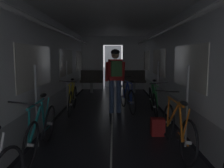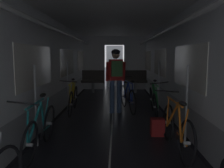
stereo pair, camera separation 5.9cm
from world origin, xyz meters
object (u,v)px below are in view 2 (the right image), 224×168
Objects in this scene: bicycle_blue_in_aisle at (128,97)px; backpack_on_floor at (157,127)px; bicycle_orange at (176,129)px; bench_seat_far_right at (135,79)px; bicycle_teal at (40,130)px; bicycle_green at (154,101)px; person_cyclist_aisle at (116,74)px; bench_seat_far_left at (93,79)px; bicycle_yellow at (73,99)px.

bicycle_blue_in_aisle is 2.13m from backpack_on_floor.
bicycle_blue_in_aisle is (-0.65, 2.83, 0.00)m from bicycle_orange.
bench_seat_far_right is 0.58× the size of bicycle_teal.
bench_seat_far_right is 6.16m from bicycle_orange.
person_cyclist_aisle is at bearing 168.23° from bicycle_green.
backpack_on_floor is (1.80, -5.39, -0.40)m from bench_seat_far_left.
bicycle_green is 4.98× the size of backpack_on_floor.
bicycle_blue_in_aisle is (1.32, -3.33, -0.18)m from bench_seat_far_left.
bicycle_yellow is 1.00× the size of bicycle_teal.
backpack_on_floor is at bearing -76.91° from bicycle_blue_in_aisle.
bench_seat_far_left is 1.80m from bench_seat_far_right.
bicycle_green is 0.81m from bicycle_blue_in_aisle.
bench_seat_far_right is (1.80, 0.00, 0.00)m from bench_seat_far_left.
bench_seat_far_left is 3.59m from bicycle_blue_in_aisle.
bicycle_yellow is at bearing 89.54° from bicycle_teal.
bicycle_teal is at bearing -117.78° from bicycle_blue_in_aisle.
person_cyclist_aisle reaches higher than bicycle_orange.
bench_seat_far_right is at bearing 81.84° from bicycle_blue_in_aisle.
bicycle_orange is at bearing -68.97° from person_cyclist_aisle.
backpack_on_floor is (1.99, -1.84, -0.21)m from bicycle_yellow.
bicycle_blue_in_aisle is at bearing 143.99° from bicycle_green.
bicycle_blue_in_aisle is at bearing 38.51° from person_cyclist_aisle.
bicycle_blue_in_aisle is at bearing 103.09° from backpack_on_floor.
backpack_on_floor is at bearing -89.97° from bench_seat_far_right.
bicycle_yellow is 2.69m from bicycle_teal.
bench_seat_far_left is 0.57× the size of person_cyclist_aisle.
bicycle_green is 1.00× the size of bicycle_teal.
backpack_on_floor is (2.02, 0.85, -0.21)m from bicycle_teal.
bench_seat_far_left reaches higher than bicycle_orange.
bicycle_orange is 2.35m from bicycle_green.
bicycle_blue_in_aisle is at bearing -68.34° from bench_seat_far_left.
bicycle_teal is 4.98× the size of backpack_on_floor.
bench_seat_far_right is 3.73m from person_cyclist_aisle.
bicycle_blue_in_aisle is at bearing 102.85° from bicycle_orange.
bench_seat_far_right reaches higher than backpack_on_floor.
bicycle_green reaches higher than bicycle_yellow.
bench_seat_far_left is 5.70m from backpack_on_floor.
bicycle_teal reaches higher than bicycle_blue_in_aisle.
bicycle_yellow reaches higher than backpack_on_floor.
bicycle_yellow is 2.72m from backpack_on_floor.
bicycle_teal is 1.01× the size of bicycle_blue_in_aisle.
person_cyclist_aisle is at bearing -2.04° from bicycle_yellow.
bicycle_teal is at bearing -107.87° from bench_seat_far_right.
person_cyclist_aisle is at bearing -102.77° from bench_seat_far_right.
bicycle_teal is 0.98× the size of person_cyclist_aisle.
bicycle_orange is at bearing -50.30° from bicycle_yellow.
bench_seat_far_right is at bearing 72.13° from bicycle_teal.
bicycle_teal is 3.30m from bicycle_blue_in_aisle.
bench_seat_far_left is at bearing 105.29° from person_cyclist_aisle.
bicycle_orange is (0.17, -6.16, -0.18)m from bench_seat_far_right.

